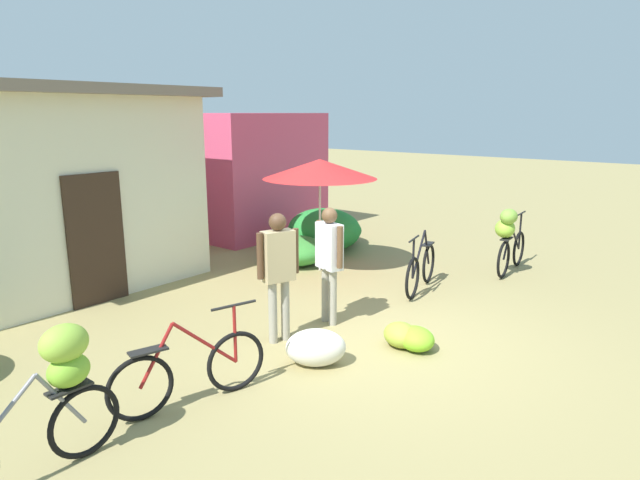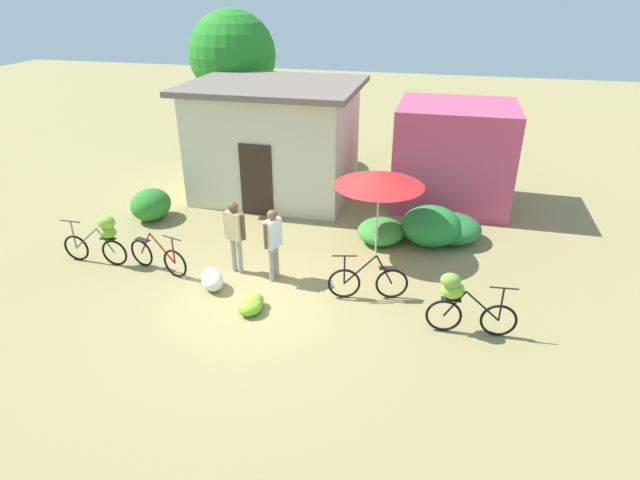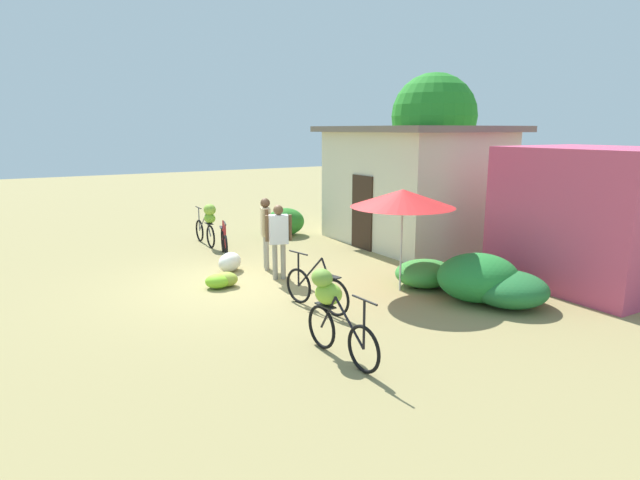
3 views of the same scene
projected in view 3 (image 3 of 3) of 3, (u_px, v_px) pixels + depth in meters
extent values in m
plane|color=#948553|center=(240.00, 284.00, 11.05)|extent=(60.00, 60.00, 0.00)
cube|color=beige|center=(413.00, 188.00, 14.92)|extent=(4.36, 3.49, 3.13)
cube|color=#72665B|center=(416.00, 129.00, 14.58)|extent=(4.86, 3.99, 0.16)
cube|color=#332319|center=(362.00, 213.00, 14.17)|extent=(0.90, 0.06, 2.00)
cube|color=#CC476C|center=(592.00, 217.00, 10.84)|extent=(3.20, 2.80, 2.86)
cylinder|color=brown|center=(431.00, 182.00, 18.33)|extent=(0.30, 0.30, 2.77)
sphere|color=#268325|center=(434.00, 116.00, 17.86)|extent=(2.90, 2.90, 2.90)
ellipsoid|color=#2D7D29|center=(285.00, 222.00, 16.09)|extent=(1.01, 1.21, 0.84)
ellipsoid|color=#388D38|center=(425.00, 273.00, 10.89)|extent=(1.16, 1.29, 0.55)
ellipsoid|color=#268334|center=(478.00, 277.00, 9.96)|extent=(1.46, 1.59, 0.90)
ellipsoid|color=#267034|center=(509.00, 289.00, 9.68)|extent=(1.43, 1.44, 0.64)
cylinder|color=beige|center=(401.00, 243.00, 10.45)|extent=(0.04, 0.04, 1.99)
cone|color=red|center=(403.00, 198.00, 10.27)|extent=(2.07, 2.07, 0.35)
torus|color=black|center=(200.00, 231.00, 15.23)|extent=(0.64, 0.05, 0.64)
torus|color=black|center=(211.00, 237.00, 14.39)|extent=(0.64, 0.05, 0.64)
cylinder|color=slate|center=(208.00, 225.00, 14.48)|extent=(0.38, 0.04, 0.59)
cylinder|color=slate|center=(203.00, 223.00, 14.90)|extent=(0.67, 0.04, 0.59)
cylinder|color=black|center=(198.00, 208.00, 15.09)|extent=(0.50, 0.03, 0.03)
cylinder|color=slate|center=(199.00, 219.00, 15.16)|extent=(0.04, 0.04, 0.68)
cube|color=black|center=(209.00, 224.00, 14.40)|extent=(0.36, 0.14, 0.02)
ellipsoid|color=#74AC2E|center=(210.00, 218.00, 14.36)|extent=(0.41, 0.35, 0.27)
ellipsoid|color=#88B43A|center=(210.00, 210.00, 14.33)|extent=(0.42, 0.34, 0.31)
torus|color=black|center=(226.00, 248.00, 12.97)|extent=(0.65, 0.22, 0.66)
torus|color=black|center=(223.00, 240.00, 13.93)|extent=(0.65, 0.22, 0.66)
cylinder|color=maroon|center=(223.00, 230.00, 13.70)|extent=(0.38, 0.14, 0.59)
cylinder|color=maroon|center=(224.00, 234.00, 13.22)|extent=(0.66, 0.22, 0.60)
cylinder|color=black|center=(225.00, 223.00, 12.85)|extent=(0.49, 0.16, 0.03)
cylinder|color=maroon|center=(225.00, 236.00, 12.91)|extent=(0.04, 0.04, 0.62)
cube|color=black|center=(222.00, 227.00, 13.76)|extent=(0.38, 0.23, 0.02)
torus|color=black|center=(299.00, 286.00, 9.82)|extent=(0.66, 0.20, 0.67)
torus|color=black|center=(335.00, 298.00, 9.13)|extent=(0.66, 0.20, 0.67)
cylinder|color=black|center=(329.00, 278.00, 9.18)|extent=(0.37, 0.12, 0.66)
cylinder|color=black|center=(310.00, 272.00, 9.53)|extent=(0.65, 0.18, 0.67)
cylinder|color=black|center=(298.00, 253.00, 9.69)|extent=(0.49, 0.14, 0.03)
cylinder|color=black|center=(298.00, 269.00, 9.75)|extent=(0.04, 0.04, 0.64)
cube|color=black|center=(331.00, 276.00, 9.12)|extent=(0.38, 0.22, 0.02)
torus|color=black|center=(364.00, 349.00, 7.00)|extent=(0.67, 0.10, 0.67)
torus|color=black|center=(322.00, 327.00, 7.78)|extent=(0.67, 0.10, 0.67)
cylinder|color=black|center=(328.00, 312.00, 7.59)|extent=(0.37, 0.07, 0.57)
cylinder|color=black|center=(349.00, 322.00, 7.20)|extent=(0.66, 0.09, 0.58)
cylinder|color=black|center=(364.00, 300.00, 6.86)|extent=(0.50, 0.07, 0.03)
cylinder|color=black|center=(364.00, 325.00, 6.93)|extent=(0.04, 0.04, 0.69)
cube|color=black|center=(325.00, 305.00, 7.63)|extent=(0.37, 0.17, 0.02)
ellipsoid|color=#8BBE37|center=(329.00, 294.00, 7.61)|extent=(0.52, 0.47, 0.33)
ellipsoid|color=#77A53B|center=(322.00, 278.00, 7.58)|extent=(0.37, 0.30, 0.27)
ellipsoid|color=#92A835|center=(226.00, 279.00, 10.89)|extent=(0.59, 0.62, 0.31)
ellipsoid|color=#7EC627|center=(218.00, 281.00, 10.77)|extent=(0.60, 0.64, 0.29)
ellipsoid|color=silver|center=(230.00, 262.00, 12.03)|extent=(0.79, 0.82, 0.44)
cylinder|color=gray|center=(267.00, 253.00, 12.09)|extent=(0.11, 0.11, 0.81)
cylinder|color=gray|center=(266.00, 251.00, 12.27)|extent=(0.11, 0.11, 0.81)
cube|color=tan|center=(266.00, 222.00, 12.03)|extent=(0.44, 0.32, 0.64)
cylinder|color=#4C3321|center=(267.00, 222.00, 11.78)|extent=(0.08, 0.08, 0.58)
cylinder|color=#4C3321|center=(264.00, 218.00, 12.26)|extent=(0.08, 0.08, 0.58)
sphere|color=#4C3321|center=(265.00, 203.00, 11.94)|extent=(0.22, 0.22, 0.22)
cylinder|color=gray|center=(283.00, 261.00, 11.39)|extent=(0.11, 0.11, 0.79)
cylinder|color=gray|center=(275.00, 262.00, 11.35)|extent=(0.11, 0.11, 0.79)
cube|color=silver|center=(279.00, 229.00, 11.22)|extent=(0.31, 0.44, 0.63)
cylinder|color=brown|center=(290.00, 228.00, 11.27)|extent=(0.08, 0.08, 0.56)
cylinder|color=brown|center=(267.00, 228.00, 11.17)|extent=(0.08, 0.08, 0.56)
sphere|color=brown|center=(278.00, 210.00, 11.14)|extent=(0.21, 0.21, 0.21)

